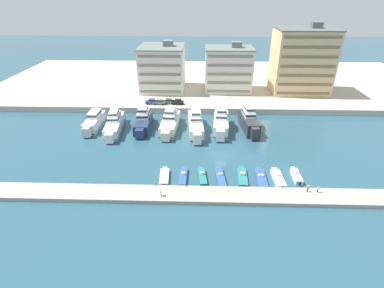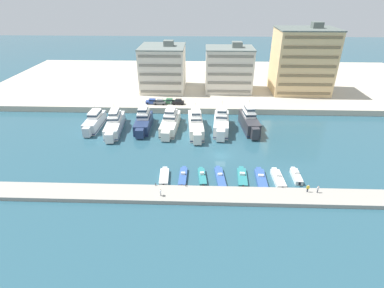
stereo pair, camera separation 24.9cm
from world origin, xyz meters
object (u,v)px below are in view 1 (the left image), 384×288
yacht_white_left (114,124)px  yacht_white_center_right (221,123)px  yacht_ivory_center (195,124)px  pedestrian_near_edge (308,188)px  car_blue_far_left (152,101)px  motorboat_white_right (296,176)px  motorboat_teal_mid_left (202,177)px  car_grey_left (159,102)px  motorboat_blue_center_left (220,177)px  motorboat_teal_center (242,177)px  motorboat_white_far_left (164,177)px  pedestrian_mid_deck (318,189)px  yacht_silver_far_left (94,122)px  car_black_center_left (178,102)px  motorboat_blue_center_right (261,178)px  car_green_mid_left (169,101)px  yacht_charcoal_mid_right (249,121)px  yacht_navy_mid_left (143,121)px  pedestrian_far_side (161,192)px  motorboat_blue_left (183,176)px  yacht_ivory_center_left (170,122)px  motorboat_white_mid_right (278,178)px

yacht_white_left → yacht_white_center_right: yacht_white_center_right is taller
yacht_ivory_center → pedestrian_near_edge: bearing=-52.0°
car_blue_far_left → motorboat_white_right: bearing=-46.7°
motorboat_teal_mid_left → car_grey_left: (-14.72, 41.25, 2.49)m
motorboat_blue_center_left → motorboat_teal_center: (4.92, 0.41, -0.02)m
motorboat_white_far_left → pedestrian_mid_deck: 32.32m
motorboat_white_far_left → car_grey_left: bearing=98.6°
yacht_silver_far_left → car_black_center_left: (24.12, 15.51, 1.00)m
yacht_ivory_center → motorboat_teal_center: size_ratio=2.34×
motorboat_blue_center_left → motorboat_blue_center_right: motorboat_blue_center_right is taller
motorboat_teal_mid_left → motorboat_blue_center_left: (4.01, -0.06, -0.04)m
motorboat_white_right → car_green_mid_left: size_ratio=1.55×
yacht_silver_far_left → motorboat_white_far_left: size_ratio=2.08×
yacht_charcoal_mid_right → yacht_silver_far_left: bearing=-179.5°
pedestrian_mid_deck → yacht_charcoal_mid_right: bearing=106.8°
yacht_silver_far_left → motorboat_white_far_left: (24.08, -26.31, -1.50)m
yacht_navy_mid_left → motorboat_blue_center_left: 34.15m
motorboat_white_right → pedestrian_far_side: (-29.19, -8.41, 1.29)m
motorboat_white_right → car_blue_far_left: 56.03m
yacht_navy_mid_left → car_black_center_left: 17.97m
motorboat_blue_center_left → pedestrian_mid_deck: 20.21m
yacht_ivory_center → motorboat_teal_center: yacht_ivory_center is taller
yacht_charcoal_mid_right → motorboat_blue_center_left: bearing=-110.3°
yacht_silver_far_left → car_blue_far_left: bearing=45.7°
yacht_white_center_right → motorboat_blue_center_left: 25.67m
motorboat_blue_center_right → car_blue_far_left: car_blue_far_left is taller
motorboat_teal_mid_left → motorboat_blue_left: bearing=179.3°
motorboat_white_far_left → motorboat_teal_mid_left: 8.45m
yacht_ivory_center → car_black_center_left: yacht_ivory_center is taller
yacht_navy_mid_left → yacht_ivory_center_left: bearing=-1.7°
motorboat_white_far_left → pedestrian_near_edge: (29.88, -5.09, 1.46)m
car_blue_far_left → car_grey_left: bearing=-5.6°
yacht_ivory_center_left → yacht_white_center_right: 15.13m
yacht_white_center_right → car_blue_far_left: 27.97m
yacht_white_center_right → yacht_charcoal_mid_right: yacht_charcoal_mid_right is taller
yacht_ivory_center → motorboat_blue_center_right: size_ratio=2.24×
yacht_white_left → yacht_ivory_center_left: bearing=5.6°
motorboat_white_far_left → motorboat_teal_center: bearing=2.0°
yacht_charcoal_mid_right → car_blue_far_left: (-31.25, 15.10, 0.41)m
yacht_silver_far_left → motorboat_white_mid_right: (49.24, -26.29, -1.42)m
pedestrian_near_edge → yacht_ivory_center: bearing=128.0°
motorboat_white_far_left → motorboat_white_right: 29.41m
car_green_mid_left → pedestrian_near_edge: car_green_mid_left is taller
motorboat_white_right → pedestrian_mid_deck: pedestrian_mid_deck is taller
yacht_silver_far_left → yacht_navy_mid_left: (14.79, 0.16, 0.28)m
car_grey_left → car_black_center_left: same height
yacht_white_center_right → motorboat_white_right: (15.48, -24.70, -1.84)m
yacht_charcoal_mid_right → car_grey_left: yacht_charcoal_mid_right is taller
car_blue_far_left → car_green_mid_left: (5.87, 0.53, 0.00)m
pedestrian_near_edge → motorboat_white_mid_right: bearing=132.8°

